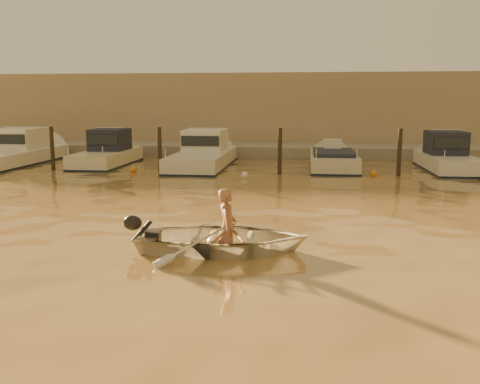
# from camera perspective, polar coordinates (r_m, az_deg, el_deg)

# --- Properties ---
(ground_plane) EXTENTS (160.00, 160.00, 0.00)m
(ground_plane) POSITION_cam_1_polar(r_m,az_deg,el_deg) (9.70, 1.35, -9.15)
(ground_plane) COLOR olive
(ground_plane) RESTS_ON ground
(dinghy) EXTENTS (3.84, 2.90, 0.75)m
(dinghy) POSITION_cam_1_polar(r_m,az_deg,el_deg) (11.33, -1.86, -5.02)
(dinghy) COLOR silver
(dinghy) RESTS_ON ground_plane
(person) EXTENTS (0.44, 0.63, 1.63)m
(person) POSITION_cam_1_polar(r_m,az_deg,el_deg) (11.26, -1.36, -3.75)
(person) COLOR #9A654D
(person) RESTS_ON dinghy
(outboard_motor) EXTENTS (0.93, 0.48, 0.70)m
(outboard_motor) POSITION_cam_1_polar(r_m,az_deg,el_deg) (11.52, -9.35, -4.78)
(outboard_motor) COLOR black
(outboard_motor) RESTS_ON dinghy
(oar_port) EXTENTS (0.68, 2.02, 0.13)m
(oar_port) POSITION_cam_1_polar(r_m,az_deg,el_deg) (11.28, -0.59, -4.22)
(oar_port) COLOR brown
(oar_port) RESTS_ON dinghy
(oar_starboard) EXTENTS (0.24, 2.10, 0.13)m
(oar_starboard) POSITION_cam_1_polar(r_m,az_deg,el_deg) (11.29, -1.61, -4.21)
(oar_starboard) COLOR brown
(oar_starboard) RESTS_ON dinghy
(moored_boat_0) EXTENTS (2.56, 8.05, 1.75)m
(moored_boat_0) POSITION_cam_1_polar(r_m,az_deg,el_deg) (29.13, -22.95, 4.02)
(moored_boat_0) COLOR white
(moored_boat_0) RESTS_ON ground_plane
(moored_boat_1) EXTENTS (2.01, 6.08, 1.75)m
(moored_boat_1) POSITION_cam_1_polar(r_m,az_deg,el_deg) (27.06, -14.06, 4.12)
(moored_boat_1) COLOR beige
(moored_boat_1) RESTS_ON ground_plane
(moored_boat_2) EXTENTS (2.36, 7.88, 1.75)m
(moored_boat_2) POSITION_cam_1_polar(r_m,az_deg,el_deg) (25.73, -3.98, 4.11)
(moored_boat_2) COLOR silver
(moored_boat_2) RESTS_ON ground_plane
(moored_boat_3) EXTENTS (2.10, 6.05, 0.95)m
(moored_boat_3) POSITION_cam_1_polar(r_m,az_deg,el_deg) (25.34, 9.90, 2.99)
(moored_boat_3) COLOR beige
(moored_boat_3) RESTS_ON ground_plane
(moored_boat_4) EXTENTS (2.00, 6.27, 1.75)m
(moored_boat_4) POSITION_cam_1_polar(r_m,az_deg,el_deg) (26.06, 21.28, 3.54)
(moored_boat_4) COLOR beige
(moored_boat_4) RESTS_ON ground_plane
(piling_0) EXTENTS (0.18, 0.18, 2.20)m
(piling_0) POSITION_cam_1_polar(r_m,az_deg,el_deg) (25.71, -19.38, 4.19)
(piling_0) COLOR #2D2319
(piling_0) RESTS_ON ground_plane
(piling_1) EXTENTS (0.18, 0.18, 2.20)m
(piling_1) POSITION_cam_1_polar(r_m,az_deg,el_deg) (23.92, -8.55, 4.26)
(piling_1) COLOR #2D2319
(piling_1) RESTS_ON ground_plane
(piling_2) EXTENTS (0.18, 0.18, 2.20)m
(piling_2) POSITION_cam_1_polar(r_m,az_deg,el_deg) (23.07, 4.27, 4.14)
(piling_2) COLOR #2D2319
(piling_2) RESTS_ON ground_plane
(piling_3) EXTENTS (0.18, 0.18, 2.20)m
(piling_3) POSITION_cam_1_polar(r_m,az_deg,el_deg) (23.37, 16.63, 3.83)
(piling_3) COLOR #2D2319
(piling_3) RESTS_ON ground_plane
(fender_b) EXTENTS (0.30, 0.30, 0.30)m
(fender_b) POSITION_cam_1_polar(r_m,az_deg,el_deg) (24.26, -11.30, 2.35)
(fender_b) COLOR orange
(fender_b) RESTS_ON ground_plane
(fender_c) EXTENTS (0.30, 0.30, 0.30)m
(fender_c) POSITION_cam_1_polar(r_m,az_deg,el_deg) (21.95, 0.51, 1.78)
(fender_c) COLOR silver
(fender_c) RESTS_ON ground_plane
(fender_d) EXTENTS (0.30, 0.30, 0.30)m
(fender_d) POSITION_cam_1_polar(r_m,az_deg,el_deg) (23.13, 14.06, 1.89)
(fender_d) COLOR #C47117
(fender_d) RESTS_ON ground_plane
(quay) EXTENTS (52.00, 4.00, 1.00)m
(quay) POSITION_cam_1_polar(r_m,az_deg,el_deg) (30.80, 5.33, 4.13)
(quay) COLOR gray
(quay) RESTS_ON ground_plane
(waterfront_building) EXTENTS (46.00, 7.00, 4.80)m
(waterfront_building) POSITION_cam_1_polar(r_m,az_deg,el_deg) (36.16, 5.66, 8.52)
(waterfront_building) COLOR #9E8466
(waterfront_building) RESTS_ON quay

